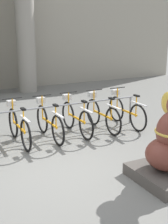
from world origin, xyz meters
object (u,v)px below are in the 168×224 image
object	(u,v)px
bicycle_8	(126,111)
bicycle_6	(76,117)
bicycle_4	(19,126)
bicycle_5	(49,122)
bicycle_7	(102,114)

from	to	relation	value
bicycle_8	bicycle_6	bearing A→B (deg)	177.89
bicycle_6	bicycle_4	bearing A→B (deg)	-179.16
bicycle_8	bicycle_5	bearing A→B (deg)	179.61
bicycle_4	bicycle_8	size ratio (longest dim) A/B	1.00
bicycle_6	bicycle_7	xyz separation A→B (m)	(0.74, -0.03, 0.00)
bicycle_4	bicycle_5	size ratio (longest dim) A/B	1.00
bicycle_4	bicycle_5	bearing A→B (deg)	-1.38
bicycle_6	bicycle_7	bearing A→B (deg)	-2.68
bicycle_4	bicycle_8	world-z (taller)	same
bicycle_5	bicycle_8	bearing A→B (deg)	-0.39
bicycle_5	bicycle_7	size ratio (longest dim) A/B	1.00
bicycle_5	bicycle_6	xyz separation A→B (m)	(0.74, 0.04, 0.00)
bicycle_7	bicycle_8	bearing A→B (deg)	-1.55
bicycle_4	bicycle_8	distance (m)	2.95
bicycle_6	bicycle_7	distance (m)	0.74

